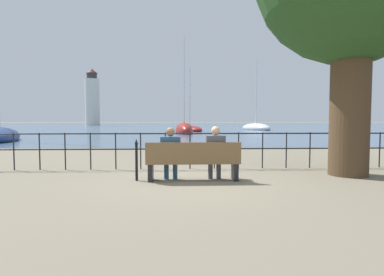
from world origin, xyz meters
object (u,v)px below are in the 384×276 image
Objects in this scene: seated_person_right at (215,151)px; sailboat_2 at (256,128)px; seated_person_left at (171,151)px; sailboat_1 at (184,130)px; sailboat_3 at (190,129)px; harbor_lighthouse at (92,99)px; park_bench at (193,162)px; closed_umbrella at (136,157)px.

seated_person_right is 41.77m from sailboat_2.
seated_person_left is 0.11× the size of sailboat_1.
sailboat_1 is at bearing -118.53° from sailboat_3.
seated_person_left is 0.07× the size of harbor_lighthouse.
seated_person_right is 96.25m from harbor_lighthouse.
sailboat_1 is 8.07m from sailboat_3.
seated_person_right is at bearing 8.61° from park_bench.
sailboat_1 reaches higher than seated_person_left.
closed_umbrella is (-1.31, 0.09, 0.09)m from park_bench.
seated_person_right is at bearing -0.47° from closed_umbrella.
sailboat_3 is (1.37, 34.86, -0.18)m from park_bench.
seated_person_right reaches higher than park_bench.
harbor_lighthouse reaches higher than sailboat_3.
sailboat_2 is (12.11, 40.21, -0.10)m from park_bench.
seated_person_left is at bearing 179.99° from seated_person_right.
sailboat_2 is at bearing 4.94° from sailboat_3.
park_bench is at bearing -171.39° from seated_person_right.
sailboat_1 is (1.69, 26.76, -0.13)m from closed_umbrella.
seated_person_right reaches higher than seated_person_left.
seated_person_left is at bearing -96.47° from sailboat_1.
sailboat_3 is at bearing 85.61° from closed_umbrella.
closed_umbrella reaches higher than park_bench.
seated_person_right is at bearing -94.25° from sailboat_1.
sailboat_1 reaches higher than closed_umbrella.
seated_person_right is (0.52, 0.08, 0.24)m from park_bench.
sailboat_1 is at bearing 86.39° from closed_umbrella.
park_bench is at bearing -8.64° from seated_person_left.
sailboat_3 reaches higher than seated_person_left.
harbor_lighthouse is at bearing 106.60° from seated_person_left.
seated_person_left is 0.11× the size of sailboat_2.
sailboat_3 is 0.50× the size of harbor_lighthouse.
sailboat_2 is at bearing 71.51° from closed_umbrella.
park_bench is 0.58m from seated_person_left.
sailboat_1 is at bearing -148.42° from sailboat_2.
seated_person_right is 0.11× the size of sailboat_2.
sailboat_3 reaches higher than seated_person_right.
closed_umbrella is at bearing 178.92° from seated_person_left.
sailboat_2 is (11.59, 40.13, -0.34)m from seated_person_right.
sailboat_3 is at bearing -170.67° from sailboat_2.
seated_person_left is 1.04m from seated_person_right.
seated_person_left is 0.80m from closed_umbrella.
sailboat_2 is 65.69m from harbor_lighthouse.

